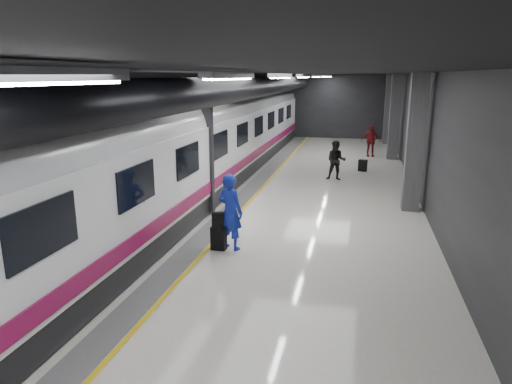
# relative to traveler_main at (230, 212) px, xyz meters

# --- Properties ---
(ground) EXTENTS (40.00, 40.00, 0.00)m
(ground) POSITION_rel_traveler_main_xyz_m (0.36, 2.81, -1.00)
(ground) COLOR silver
(ground) RESTS_ON ground
(platform_hall) EXTENTS (10.02, 40.02, 4.51)m
(platform_hall) POSITION_rel_traveler_main_xyz_m (0.08, 3.76, 2.54)
(platform_hall) COLOR black
(platform_hall) RESTS_ON ground
(train) EXTENTS (3.05, 38.00, 4.05)m
(train) POSITION_rel_traveler_main_xyz_m (-2.88, 2.80, 1.07)
(train) COLOR black
(train) RESTS_ON ground
(traveler_main) EXTENTS (0.85, 0.71, 2.00)m
(traveler_main) POSITION_rel_traveler_main_xyz_m (0.00, 0.00, 0.00)
(traveler_main) COLOR #1C32D5
(traveler_main) RESTS_ON ground
(suitcase_main) EXTENTS (0.39, 0.25, 0.62)m
(suitcase_main) POSITION_rel_traveler_main_xyz_m (-0.29, -0.13, -0.69)
(suitcase_main) COLOR black
(suitcase_main) RESTS_ON ground
(shoulder_bag) EXTENTS (0.33, 0.22, 0.40)m
(shoulder_bag) POSITION_rel_traveler_main_xyz_m (-0.29, -0.16, -0.18)
(shoulder_bag) COLOR black
(shoulder_bag) RESTS_ON suitcase_main
(traveler_far_a) EXTENTS (0.84, 0.65, 1.71)m
(traveler_far_a) POSITION_rel_traveler_main_xyz_m (2.21, 8.82, -0.15)
(traveler_far_a) COLOR black
(traveler_far_a) RESTS_ON ground
(traveler_far_b) EXTENTS (1.07, 0.54, 1.76)m
(traveler_far_b) POSITION_rel_traveler_main_xyz_m (3.76, 15.38, -0.12)
(traveler_far_b) COLOR maroon
(traveler_far_b) RESTS_ON ground
(suitcase_far) EXTENTS (0.44, 0.36, 0.55)m
(suitcase_far) POSITION_rel_traveler_main_xyz_m (3.36, 11.02, -0.72)
(suitcase_far) COLOR black
(suitcase_far) RESTS_ON ground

